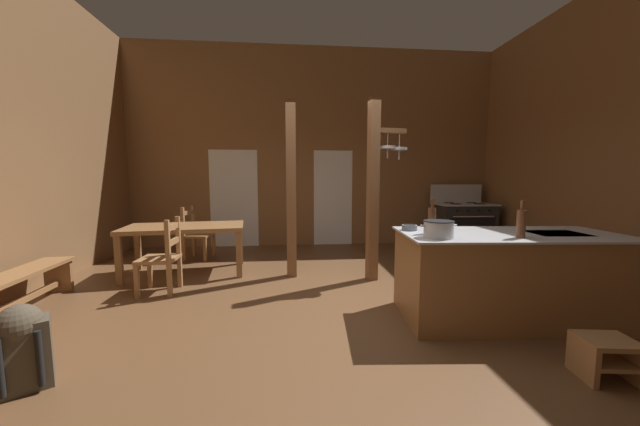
# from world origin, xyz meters

# --- Properties ---
(ground_plane) EXTENTS (8.51, 7.97, 0.10)m
(ground_plane) POSITION_xyz_m (0.00, 0.00, -0.05)
(ground_plane) COLOR brown
(wall_back) EXTENTS (8.51, 0.14, 4.20)m
(wall_back) POSITION_xyz_m (0.00, 3.65, 2.10)
(wall_back) COLOR brown
(wall_back) RESTS_ON ground_plane
(glazed_door_back_left) EXTENTS (1.00, 0.01, 2.05)m
(glazed_door_back_left) POSITION_xyz_m (-1.74, 3.58, 1.02)
(glazed_door_back_left) COLOR white
(glazed_door_back_left) RESTS_ON ground_plane
(glazed_panel_back_right) EXTENTS (0.84, 0.01, 2.05)m
(glazed_panel_back_right) POSITION_xyz_m (0.39, 3.58, 1.02)
(glazed_panel_back_right) COLOR white
(glazed_panel_back_right) RESTS_ON ground_plane
(kitchen_island) EXTENTS (2.23, 1.13, 0.89)m
(kitchen_island) POSITION_xyz_m (1.66, -0.37, 0.45)
(kitchen_island) COLOR olive
(kitchen_island) RESTS_ON ground_plane
(stove_range) EXTENTS (1.16, 0.85, 1.32)m
(stove_range) POSITION_xyz_m (3.07, 3.04, 0.48)
(stove_range) COLOR #272727
(stove_range) RESTS_ON ground_plane
(support_post_with_pot_rack) EXTENTS (0.58, 0.27, 2.55)m
(support_post_with_pot_rack) POSITION_xyz_m (0.64, 1.05, 1.36)
(support_post_with_pot_rack) COLOR brown
(support_post_with_pot_rack) RESTS_ON ground_plane
(support_post_center) EXTENTS (0.14, 0.14, 2.55)m
(support_post_center) POSITION_xyz_m (-0.53, 1.31, 1.28)
(support_post_center) COLOR brown
(support_post_center) RESTS_ON ground_plane
(step_stool) EXTENTS (0.40, 0.33, 0.30)m
(step_stool) POSITION_xyz_m (1.71, -1.39, 0.18)
(step_stool) COLOR #9E7044
(step_stool) RESTS_ON ground_plane
(dining_table) EXTENTS (1.80, 1.11, 0.74)m
(dining_table) POSITION_xyz_m (-2.13, 1.59, 0.65)
(dining_table) COLOR olive
(dining_table) RESTS_ON ground_plane
(ladderback_chair_near_window) EXTENTS (0.51, 0.51, 0.95)m
(ladderback_chair_near_window) POSITION_xyz_m (-2.24, 2.52, 0.45)
(ladderback_chair_near_window) COLOR #9E7044
(ladderback_chair_near_window) RESTS_ON ground_plane
(ladderback_chair_by_post) EXTENTS (0.44, 0.44, 0.95)m
(ladderback_chair_by_post) POSITION_xyz_m (-2.16, 0.77, 0.45)
(ladderback_chair_by_post) COLOR #9E7044
(ladderback_chair_by_post) RESTS_ON ground_plane
(bench_along_left_wall) EXTENTS (0.48, 1.69, 0.44)m
(bench_along_left_wall) POSITION_xyz_m (-3.46, 0.14, 0.31)
(bench_along_left_wall) COLOR olive
(bench_along_left_wall) RESTS_ON ground_plane
(backpack) EXTENTS (0.39, 0.38, 0.60)m
(backpack) POSITION_xyz_m (-2.38, -1.13, 0.31)
(backpack) COLOR #4C4233
(backpack) RESTS_ON ground_plane
(stockpot_on_counter) EXTENTS (0.35, 0.28, 0.16)m
(stockpot_on_counter) POSITION_xyz_m (0.82, -0.55, 0.97)
(stockpot_on_counter) COLOR #B7BABF
(stockpot_on_counter) RESTS_ON kitchen_island
(mixing_bowl_on_counter) EXTENTS (0.16, 0.16, 0.06)m
(mixing_bowl_on_counter) POSITION_xyz_m (0.72, -0.10, 0.92)
(mixing_bowl_on_counter) COLOR slate
(mixing_bowl_on_counter) RESTS_ON kitchen_island
(bottle_tall_on_counter) EXTENTS (0.08, 0.08, 0.34)m
(bottle_tall_on_counter) POSITION_xyz_m (0.86, -0.32, 1.03)
(bottle_tall_on_counter) COLOR #56331E
(bottle_tall_on_counter) RESTS_ON kitchen_island
(bottle_short_on_counter) EXTENTS (0.08, 0.08, 0.35)m
(bottle_short_on_counter) POSITION_xyz_m (1.58, -0.63, 1.03)
(bottle_short_on_counter) COLOR #56331E
(bottle_short_on_counter) RESTS_ON kitchen_island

